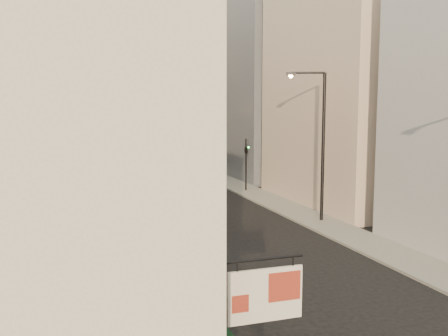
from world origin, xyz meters
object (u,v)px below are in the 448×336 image
at_px(streetlamp_far, 223,138).
at_px(streetlamp_mid, 319,137).
at_px(white_tower, 182,44).
at_px(clock_tower, 108,56).
at_px(traffic_light_left, 103,161).
at_px(traffic_light_right, 246,153).

bearing_deg(streetlamp_far, streetlamp_mid, -72.80).
relative_size(white_tower, streetlamp_far, 5.22).
height_order(clock_tower, streetlamp_far, clock_tower).
relative_size(streetlamp_mid, traffic_light_left, 2.06).
relative_size(white_tower, streetlamp_mid, 4.03).
relative_size(streetlamp_mid, streetlamp_far, 1.30).
xyz_separation_m(clock_tower, streetlamp_far, (8.09, -45.06, -13.09)).
bearing_deg(clock_tower, traffic_light_left, -96.06).
bearing_deg(streetlamp_mid, clock_tower, 117.13).
relative_size(streetlamp_far, traffic_light_right, 1.59).
distance_m(streetlamp_mid, traffic_light_right, 13.55).
distance_m(clock_tower, traffic_light_left, 58.34).
height_order(white_tower, traffic_light_right, white_tower).
height_order(streetlamp_mid, traffic_light_left, streetlamp_mid).
bearing_deg(streetlamp_far, traffic_light_left, -122.76).
relative_size(streetlamp_far, traffic_light_left, 1.59).
xyz_separation_m(clock_tower, white_tower, (11.00, -14.00, 0.97)).
bearing_deg(clock_tower, streetlamp_far, -79.82).
bearing_deg(streetlamp_far, white_tower, 103.27).
distance_m(white_tower, traffic_light_left, 47.99).
bearing_deg(streetlamp_mid, traffic_light_right, 111.79).
bearing_deg(traffic_light_right, traffic_light_left, 12.83).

